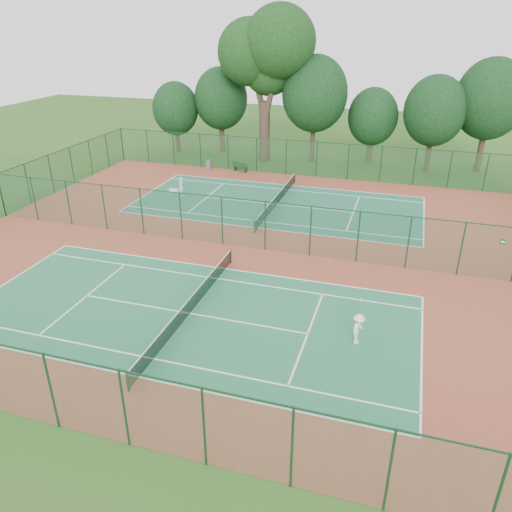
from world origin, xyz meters
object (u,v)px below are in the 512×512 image
Objects in this scene: bench at (240,167)px; player_near at (358,329)px; kit_bag at (174,191)px; big_tree at (267,52)px; trash_bin at (208,165)px; player_far at (181,187)px.

player_near is at bearing -41.71° from bench.
big_tree is at bearing 68.27° from kit_bag.
trash_bin is at bearing -159.33° from bench.
big_tree is at bearing 34.66° from player_near.
player_far reaches higher than player_near.
big_tree reaches higher than bench.
big_tree is (-13.84, 31.73, 10.32)m from player_near.
bench reaches higher than trash_bin.
trash_bin is 7.91m from kit_bag.
bench is at bearing 170.44° from player_far.
player_near is 24.72m from player_far.
big_tree is (1.22, 5.27, 10.59)m from bench.
player_near is 0.92× the size of bench.
bench is (-15.06, 26.46, -0.28)m from player_near.
bench is 0.11× the size of big_tree.
player_far is (-17.45, 17.51, 0.08)m from player_near.
bench is 8.80m from kit_bag.
kit_bag is at bearing -122.18° from player_far.
player_near is 1.64× the size of trash_bin.
trash_bin is at bearing 46.16° from player_near.
trash_bin reaches higher than kit_bag.
trash_bin is at bearing -130.72° from big_tree.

